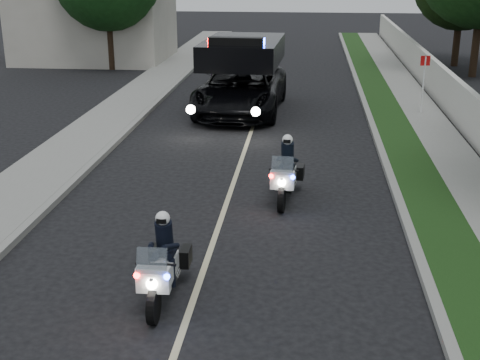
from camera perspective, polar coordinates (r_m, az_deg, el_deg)
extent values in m
plane|color=black|center=(11.71, -3.90, -9.85)|extent=(120.00, 120.00, 0.00)
cube|color=gray|center=(20.97, 11.93, 3.20)|extent=(0.20, 60.00, 0.15)
cube|color=#193814|center=(21.06, 13.83, 3.13)|extent=(1.20, 60.00, 0.16)
cube|color=gray|center=(21.28, 17.30, 2.98)|extent=(1.40, 60.00, 0.16)
cube|color=beige|center=(21.34, 20.11, 4.59)|extent=(0.22, 60.00, 1.50)
cube|color=gray|center=(21.68, -10.19, 3.82)|extent=(0.20, 60.00, 0.15)
cube|color=gray|center=(22.00, -12.96, 3.87)|extent=(2.00, 60.00, 0.16)
cube|color=#BFB78C|center=(20.95, 0.69, 3.39)|extent=(0.12, 50.00, 0.01)
imported|color=black|center=(24.95, 0.10, 5.94)|extent=(3.25, 6.57, 3.13)
imported|color=black|center=(30.81, -2.20, 8.44)|extent=(0.72, 1.89, 0.98)
imported|color=black|center=(30.81, -2.20, 8.44)|extent=(0.65, 0.47, 1.69)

